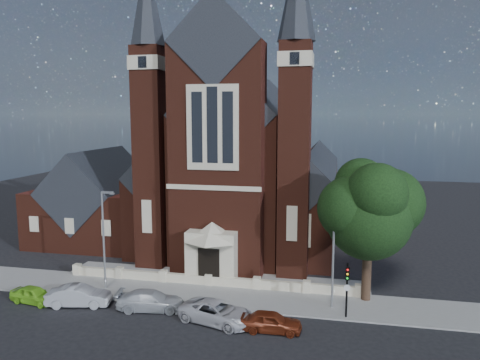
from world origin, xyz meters
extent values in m
plane|color=black|center=(0.00, 15.00, 0.00)|extent=(120.00, 120.00, 0.00)
cube|color=gray|center=(0.00, 4.50, 0.00)|extent=(60.00, 5.00, 0.12)
cube|color=gray|center=(0.00, 8.50, 0.00)|extent=(26.00, 3.00, 0.14)
cube|color=#B9AE93|center=(0.00, 6.50, 0.00)|extent=(24.00, 0.40, 0.90)
cube|color=#491E13|center=(0.00, 25.00, 7.00)|extent=(10.00, 30.00, 14.00)
cube|color=black|center=(0.00, 25.00, 14.00)|extent=(10.00, 30.20, 10.00)
cube|color=#491E13|center=(-7.50, 24.00, 4.00)|extent=(5.00, 26.00, 8.00)
cube|color=#491E13|center=(7.50, 24.00, 4.00)|extent=(5.00, 26.00, 8.00)
cube|color=black|center=(-7.50, 24.00, 8.00)|extent=(5.01, 26.20, 5.01)
cube|color=black|center=(7.50, 24.00, 8.00)|extent=(5.01, 26.20, 5.01)
cube|color=#491E13|center=(0.00, 9.50, 10.00)|extent=(8.00, 3.00, 20.00)
cube|color=black|center=(0.00, 9.50, 20.00)|extent=(8.00, 3.20, 8.00)
cube|color=#B9AE93|center=(0.00, 7.95, 13.00)|extent=(4.40, 0.15, 7.00)
cube|color=black|center=(0.00, 7.88, 13.20)|extent=(0.90, 0.08, 6.20)
cube|color=#B9AE93|center=(0.00, 7.50, 2.20)|extent=(4.20, 2.00, 4.40)
cube|color=black|center=(0.00, 6.45, 1.60)|extent=(1.80, 0.12, 3.20)
cone|color=#B9AE93|center=(0.00, 7.50, 4.40)|extent=(4.60, 4.60, 1.60)
cube|color=#491E13|center=(-6.50, 10.50, 10.00)|extent=(2.60, 2.60, 20.00)
cube|color=#B9AE93|center=(-6.50, 10.50, 18.50)|extent=(2.80, 2.80, 1.20)
cube|color=#491E13|center=(6.50, 10.50, 10.00)|extent=(2.60, 2.60, 20.00)
cube|color=#B9AE93|center=(6.50, 10.50, 18.50)|extent=(2.80, 2.80, 1.20)
cube|color=#491E13|center=(-16.00, 18.00, 3.00)|extent=(12.00, 12.00, 6.00)
cube|color=black|center=(-16.00, 18.00, 6.00)|extent=(8.49, 12.20, 8.49)
cylinder|color=black|center=(12.50, 6.00, 2.50)|extent=(0.70, 0.70, 5.00)
sphere|color=black|center=(12.50, 6.00, 6.50)|extent=(6.40, 6.40, 6.40)
sphere|color=black|center=(12.90, 4.80, 8.50)|extent=(4.40, 4.40, 4.40)
cylinder|color=gray|center=(-8.00, 4.00, 4.00)|extent=(0.16, 0.16, 8.00)
cube|color=gray|center=(-7.50, 4.00, 8.00)|extent=(1.00, 0.15, 0.18)
cube|color=gray|center=(-7.10, 4.00, 7.92)|extent=(0.35, 0.22, 0.12)
cylinder|color=gray|center=(10.00, 4.00, 4.00)|extent=(0.16, 0.16, 8.00)
cube|color=gray|center=(10.50, 4.00, 8.00)|extent=(1.00, 0.15, 0.18)
cube|color=gray|center=(10.90, 4.00, 7.92)|extent=(0.35, 0.22, 0.12)
cylinder|color=black|center=(11.00, 2.50, 2.00)|extent=(0.14, 0.14, 4.00)
cube|color=black|center=(11.00, 2.35, 3.30)|extent=(0.28, 0.22, 0.90)
sphere|color=red|center=(11.00, 2.22, 3.60)|extent=(0.14, 0.14, 0.14)
sphere|color=#CC8C0C|center=(11.00, 2.22, 3.30)|extent=(0.14, 0.14, 0.14)
sphere|color=#0C9919|center=(11.00, 2.22, 3.00)|extent=(0.14, 0.14, 0.14)
imported|color=#80CF29|center=(-11.93, 0.39, 0.64)|extent=(3.93, 2.07, 1.27)
imported|color=#9DA0A4|center=(-8.33, 0.60, 0.76)|extent=(4.87, 2.56, 1.53)
imported|color=#B0B4B8|center=(-2.83, 1.01, 0.71)|extent=(5.17, 2.74, 1.43)
imported|color=silver|center=(2.40, -0.01, 0.74)|extent=(5.80, 3.85, 1.48)
imported|color=maroon|center=(6.18, -0.55, 0.68)|extent=(4.05, 1.71, 1.37)
camera|label=1|loc=(10.19, -29.20, 14.08)|focal=35.00mm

